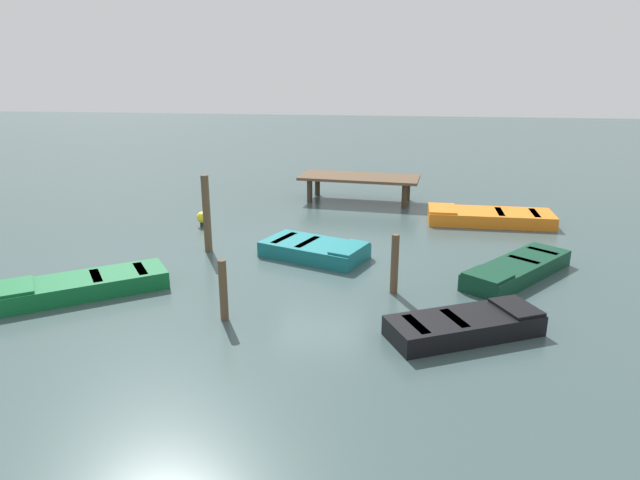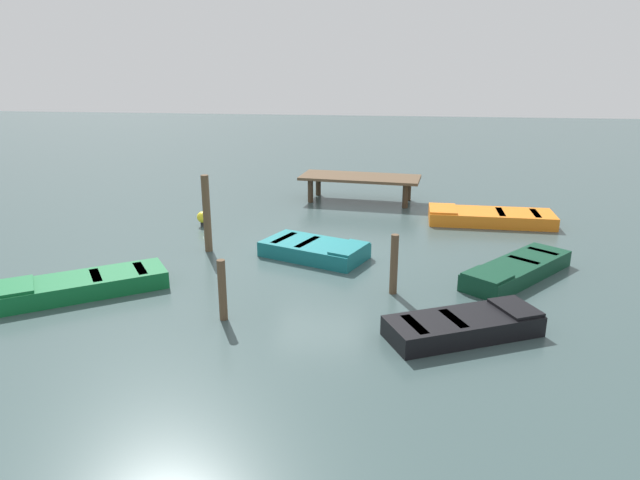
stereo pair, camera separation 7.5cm
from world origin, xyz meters
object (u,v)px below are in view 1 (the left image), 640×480
rowboat_black (465,325)px  mooring_piling_far_right (395,264)px  mooring_piling_far_left (207,214)px  marker_buoy (202,218)px  rowboat_teal (315,249)px  rowboat_green (83,285)px  rowboat_orange (489,217)px  rowboat_dark_green (517,269)px  dock_segment (359,179)px  mooring_piling_near_right (223,290)px

rowboat_black → mooring_piling_far_right: size_ratio=2.26×
mooring_piling_far_left → mooring_piling_far_right: 5.63m
marker_buoy → rowboat_teal: bearing=-32.2°
mooring_piling_far_right → marker_buoy: (-6.06, 4.71, -0.41)m
rowboat_teal → rowboat_green: bearing=-124.7°
rowboat_green → rowboat_orange: bearing=-179.0°
mooring_piling_far_right → rowboat_dark_green: bearing=24.3°
dock_segment → rowboat_orange: (4.37, -2.48, -0.61)m
rowboat_black → rowboat_teal: bearing=104.5°
rowboat_dark_green → mooring_piling_far_left: size_ratio=1.59×
mooring_piling_far_left → rowboat_black: bearing=-33.5°
rowboat_orange → mooring_piling_far_left: mooring_piling_far_left is taller
rowboat_dark_green → mooring_piling_far_right: bearing=-26.1°
dock_segment → mooring_piling_near_right: 10.77m
mooring_piling_near_right → mooring_piling_far_right: mooring_piling_far_right is taller
rowboat_teal → dock_segment: bearing=105.3°
rowboat_green → marker_buoy: size_ratio=7.51×
mooring_piling_near_right → mooring_piling_far_right: (3.42, 1.83, 0.05)m
rowboat_green → marker_buoy: marker_buoy is taller
dock_segment → mooring_piling_far_left: mooring_piling_far_left is taller
rowboat_dark_green → mooring_piling_far_left: mooring_piling_far_left is taller
rowboat_orange → rowboat_green: same height
rowboat_green → mooring_piling_far_right: mooring_piling_far_right is taller
rowboat_green → mooring_piling_far_left: size_ratio=1.69×
rowboat_black → rowboat_green: same height
rowboat_dark_green → mooring_piling_far_left: bearing=-57.6°
mooring_piling_near_right → marker_buoy: size_ratio=2.68×
mooring_piling_far_left → marker_buoy: 2.65m
mooring_piling_near_right → mooring_piling_far_left: bearing=111.9°
mooring_piling_near_right → mooring_piling_far_left: mooring_piling_far_left is taller
rowboat_orange → rowboat_black: bearing=79.9°
dock_segment → rowboat_black: dock_segment is taller
rowboat_dark_green → mooring_piling_far_left: 8.18m
mooring_piling_far_left → mooring_piling_far_right: (5.10, -2.36, -0.37)m
mooring_piling_near_right → rowboat_black: bearing=-1.1°
rowboat_black → rowboat_green: size_ratio=0.87×
rowboat_teal → rowboat_orange: (5.15, 4.04, -0.00)m
rowboat_teal → marker_buoy: marker_buoy is taller
rowboat_teal → rowboat_orange: size_ratio=0.77×
rowboat_green → marker_buoy: bearing=-133.9°
dock_segment → rowboat_dark_green: bearing=-53.6°
rowboat_dark_green → marker_buoy: (-9.03, 3.36, 0.07)m
rowboat_orange → mooring_piling_near_right: (-6.46, -8.09, 0.43)m
rowboat_black → rowboat_dark_green: same height
rowboat_teal → mooring_piling_far_left: mooring_piling_far_left is taller
mooring_piling_near_right → mooring_piling_far_right: size_ratio=0.92×
dock_segment → mooring_piling_far_right: bearing=-75.1°
dock_segment → rowboat_black: 11.01m
dock_segment → mooring_piling_near_right: bearing=-95.0°
rowboat_dark_green → rowboat_green: 10.21m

